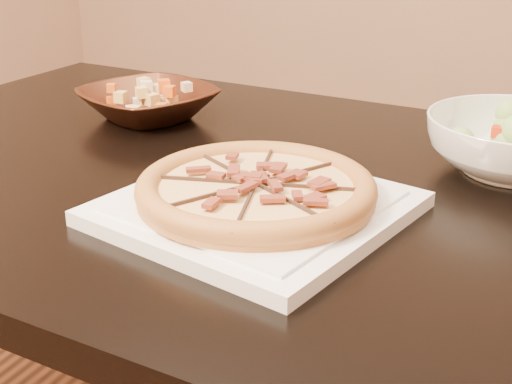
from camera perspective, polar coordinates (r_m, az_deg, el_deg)
dining_table at (r=1.02m, az=-1.56°, el=-4.02°), size 1.34×0.90×0.75m
plate at (r=0.83m, az=-0.00°, el=-1.24°), size 0.36×0.36×0.02m
pizza at (r=0.82m, az=-0.00°, el=0.25°), size 0.28×0.28×0.03m
bronze_bowl at (r=1.21m, az=-8.62°, el=7.02°), size 0.27×0.27×0.05m
mixed_dish at (r=1.20m, az=-8.75°, el=8.84°), size 0.11×0.11×0.03m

